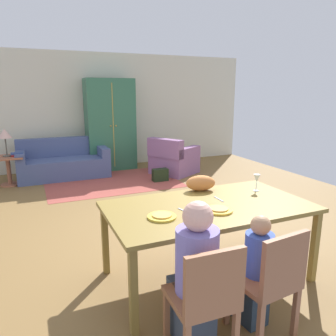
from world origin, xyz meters
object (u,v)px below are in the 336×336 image
Objects in this scene: plate_near_man at (162,217)px; side_table at (8,167)px; wine_glass at (257,179)px; person_man at (194,280)px; table_lamp at (5,134)px; dining_chair_man at (206,296)px; handbag at (160,175)px; book_lower at (18,155)px; cat at (201,183)px; plate_near_child at (219,210)px; dining_table at (208,211)px; armchair at (173,160)px; book_upper at (17,153)px; couch at (64,163)px; person_child at (254,274)px; dining_chair_child at (271,278)px; armoire at (110,125)px.

plate_near_man is 4.73m from side_table.
side_table is (-2.63, 4.20, -0.52)m from wine_glass.
table_lamp is at bearing 105.41° from person_man.
dining_chair_man is 5.48m from table_lamp.
side_table is 1.81× the size of handbag.
person_man is 5.04× the size of book_lower.
cat is at bearing 155.28° from wine_glass.
dining_chair_man is at bearing -126.92° from plate_near_child.
plate_near_man reaches higher than dining_table.
armchair reaches higher than book_upper.
couch is 2.39m from armchair.
person_man is 0.53m from person_child.
wine_glass reaches higher than dining_chair_man.
plate_near_man is 0.78× the size of cat.
side_table is at bearing 170.37° from book_lower.
person_child reaches higher than dining_table.
table_lamp is at bearing 110.24° from dining_chair_child.
person_child is 1.71× the size of table_lamp.
cat reaches higher than dining_chair_man.
armchair is 5.30× the size of book_lower.
armchair is at bearing 71.16° from plate_near_child.
dining_chair_man is at bearing -76.94° from book_lower.
side_table is (-1.06, -0.26, 0.07)m from couch.
book_lower is at bearing -9.63° from side_table.
table_lamp is at bearing -170.30° from book_upper.
cat is at bearing -64.32° from book_upper.
cat is at bearing 62.64° from dining_chair_man.
dining_chair_man reaches higher than plate_near_man.
table_lamp reaches higher than side_table.
dining_chair_man reaches higher than armchair.
dining_chair_child is at bearing -71.44° from book_lower.
dining_chair_man is (-0.53, -0.71, -0.28)m from plate_near_child.
handbag is at bearing -136.73° from armchair.
dining_table is 7.73× the size of plate_near_man.
table_lamp reaches higher than book_upper.
armchair is at bearing -7.27° from side_table.
dining_table is 6.04× the size of cat.
handbag is at bearing -17.58° from table_lamp.
armoire is at bearing 95.09° from wine_glass.
person_man is 0.95× the size of armchair.
plate_near_child is 4.97m from side_table.
plate_near_child is at bearing 45.31° from person_man.
plate_near_child is 0.93m from dining_chair_man.
cat is 4.36m from book_lower.
book_upper is at bearing 108.93° from person_child.
wine_glass is 0.58× the size of cat.
plate_near_child is 4.92m from book_upper.
book_lower is (-2.45, 4.17, -0.30)m from wine_glass.
armchair reaches higher than dining_table.
plate_near_man is 1.34× the size of wine_glass.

